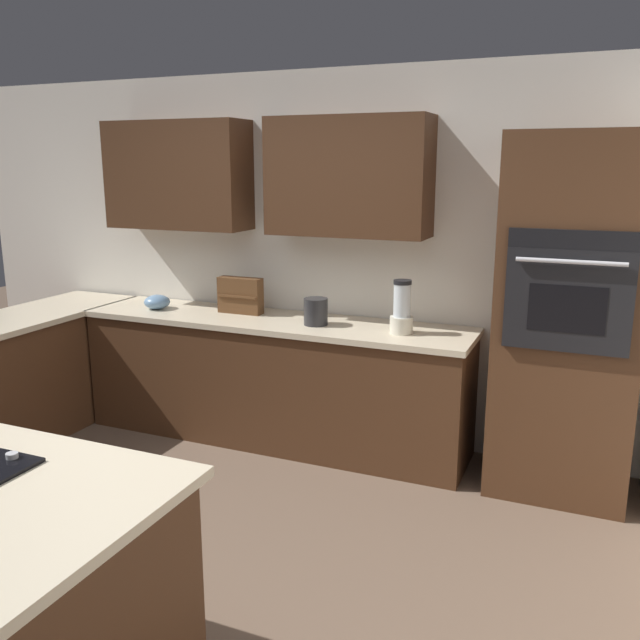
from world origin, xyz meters
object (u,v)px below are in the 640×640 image
mixing_bowl (157,302)px  kettle (316,312)px  wall_oven (568,319)px  spice_rack (240,295)px  blender (402,311)px

mixing_bowl → kettle: bearing=180.0°
wall_oven → kettle: (1.60, 0.04, -0.08)m
spice_rack → kettle: spice_rack is taller
kettle → spice_rack: bearing=-10.4°
mixing_bowl → kettle: (-1.30, 0.00, 0.04)m
mixing_bowl → spice_rack: size_ratio=0.58×
wall_oven → mixing_bowl: 2.90m
spice_rack → blender: bearing=174.5°
blender → kettle: (0.60, 0.00, -0.06)m
blender → spice_rack: blender is taller
blender → kettle: 0.60m
wall_oven → spice_rack: bearing=-2.1°
spice_rack → kettle: 0.66m
wall_oven → kettle: size_ratio=11.77×
spice_rack → mixing_bowl: bearing=10.4°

